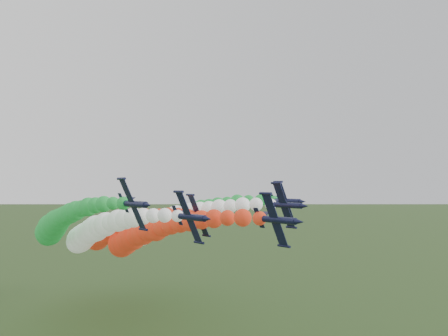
{
  "coord_description": "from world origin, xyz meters",
  "views": [
    {
      "loc": [
        -57.9,
        -74.46,
        43.38
      ],
      "look_at": [
        1.09,
        -1.38,
        47.1
      ],
      "focal_mm": 35.0,
      "sensor_mm": 36.0,
      "label": 1
    }
  ],
  "objects": [
    {
      "name": "jet_lead",
      "position": [
        5.41,
        44.27,
        28.09
      ],
      "size": [
        17.02,
        93.93,
        23.48
      ],
      "rotation": [
        0.0,
        1.12,
        0.0
      ],
      "color": "#111333",
      "rests_on": "ground"
    },
    {
      "name": "jet_inner_right",
      "position": [
        18.08,
        53.47,
        30.21
      ],
      "size": [
        17.2,
        94.11,
        23.66
      ],
      "rotation": [
        0.0,
        1.12,
        0.0
      ],
      "color": "#111333",
      "rests_on": "ground"
    },
    {
      "name": "jet_inner_left",
      "position": [
        -5.49,
        54.63,
        28.85
      ],
      "size": [
        16.4,
        93.31,
        22.86
      ],
      "rotation": [
        0.0,
        1.12,
        0.0
      ],
      "color": "#111333",
      "rests_on": "ground"
    },
    {
      "name": "jet_outer_right",
      "position": [
        28.91,
        62.37,
        30.85
      ],
      "size": [
        16.47,
        93.38,
        22.93
      ],
      "rotation": [
        0.0,
        1.12,
        0.0
      ],
      "color": "#111333",
      "rests_on": "ground"
    },
    {
      "name": "jet_outer_left",
      "position": [
        -13.24,
        63.43,
        30.99
      ],
      "size": [
        16.34,
        93.25,
        22.79
      ],
      "rotation": [
        0.0,
        1.12,
        0.0
      ],
      "color": "#111333",
      "rests_on": "ground"
    },
    {
      "name": "jet_trail",
      "position": [
        8.41,
        73.88,
        26.93
      ],
      "size": [
        17.36,
        94.27,
        23.81
      ],
      "rotation": [
        0.0,
        1.12,
        0.0
      ],
      "color": "#111333",
      "rests_on": "ground"
    }
  ]
}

